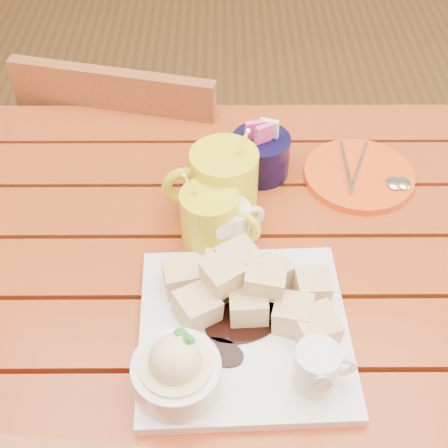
{
  "coord_description": "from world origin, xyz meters",
  "views": [
    {
      "loc": [
        -0.02,
        -0.58,
        1.42
      ],
      "look_at": [
        -0.01,
        0.01,
        0.82
      ],
      "focal_mm": 50.0,
      "sensor_mm": 36.0,
      "label": 1
    }
  ],
  "objects_px": {
    "orange_saucer": "(360,175)",
    "table": "(233,311)",
    "chair_far": "(145,186)",
    "coffee_mug_right": "(211,219)",
    "coffee_mug_left": "(222,183)",
    "dessert_plate": "(233,330)"
  },
  "relations": [
    {
      "from": "table",
      "to": "dessert_plate",
      "type": "distance_m",
      "value": 0.19
    },
    {
      "from": "dessert_plate",
      "to": "coffee_mug_right",
      "type": "height_order",
      "value": "coffee_mug_right"
    },
    {
      "from": "table",
      "to": "orange_saucer",
      "type": "distance_m",
      "value": 0.3
    },
    {
      "from": "chair_far",
      "to": "orange_saucer",
      "type": "bearing_deg",
      "value": 156.26
    },
    {
      "from": "dessert_plate",
      "to": "coffee_mug_left",
      "type": "height_order",
      "value": "coffee_mug_left"
    },
    {
      "from": "table",
      "to": "coffee_mug_right",
      "type": "bearing_deg",
      "value": 124.15
    },
    {
      "from": "table",
      "to": "coffee_mug_left",
      "type": "xyz_separation_m",
      "value": [
        -0.02,
        0.11,
        0.17
      ]
    },
    {
      "from": "dessert_plate",
      "to": "coffee_mug_right",
      "type": "distance_m",
      "value": 0.18
    },
    {
      "from": "dessert_plate",
      "to": "coffee_mug_left",
      "type": "xyz_separation_m",
      "value": [
        -0.01,
        0.25,
        0.03
      ]
    },
    {
      "from": "coffee_mug_right",
      "to": "orange_saucer",
      "type": "relative_size",
      "value": 0.78
    },
    {
      "from": "coffee_mug_left",
      "to": "coffee_mug_right",
      "type": "bearing_deg",
      "value": -108.64
    },
    {
      "from": "dessert_plate",
      "to": "chair_far",
      "type": "relative_size",
      "value": 0.33
    },
    {
      "from": "table",
      "to": "chair_far",
      "type": "distance_m",
      "value": 0.56
    },
    {
      "from": "chair_far",
      "to": "table",
      "type": "bearing_deg",
      "value": 124.86
    },
    {
      "from": "dessert_plate",
      "to": "orange_saucer",
      "type": "distance_m",
      "value": 0.39
    },
    {
      "from": "table",
      "to": "orange_saucer",
      "type": "height_order",
      "value": "orange_saucer"
    },
    {
      "from": "table",
      "to": "coffee_mug_left",
      "type": "height_order",
      "value": "coffee_mug_left"
    },
    {
      "from": "orange_saucer",
      "to": "table",
      "type": "bearing_deg",
      "value": -138.13
    },
    {
      "from": "table",
      "to": "coffee_mug_left",
      "type": "bearing_deg",
      "value": 98.35
    },
    {
      "from": "dessert_plate",
      "to": "coffee_mug_left",
      "type": "bearing_deg",
      "value": 93.09
    },
    {
      "from": "dessert_plate",
      "to": "table",
      "type": "bearing_deg",
      "value": 88.65
    },
    {
      "from": "table",
      "to": "orange_saucer",
      "type": "bearing_deg",
      "value": 41.87
    }
  ]
}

